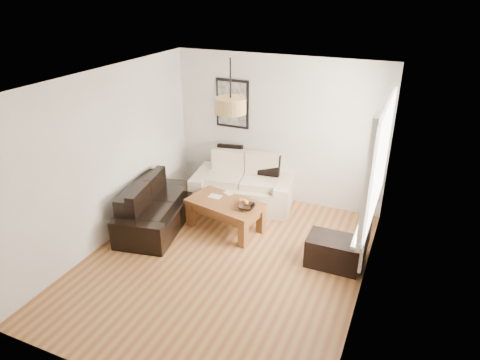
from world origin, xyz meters
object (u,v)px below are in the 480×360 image
at_px(sofa_leather, 157,206).
at_px(ottoman, 334,252).
at_px(loveseat_cream, 243,181).
at_px(coffee_table, 226,215).

distance_m(sofa_leather, ottoman, 2.89).
distance_m(loveseat_cream, sofa_leather, 1.62).
xyz_separation_m(coffee_table, ottoman, (1.82, -0.27, -0.03)).
bearing_deg(sofa_leather, coffee_table, -82.14).
height_order(loveseat_cream, coffee_table, loveseat_cream).
bearing_deg(ottoman, sofa_leather, -178.20).
bearing_deg(ottoman, coffee_table, 171.41).
relative_size(loveseat_cream, ottoman, 2.35).
height_order(coffee_table, ottoman, coffee_table).
distance_m(coffee_table, ottoman, 1.84).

